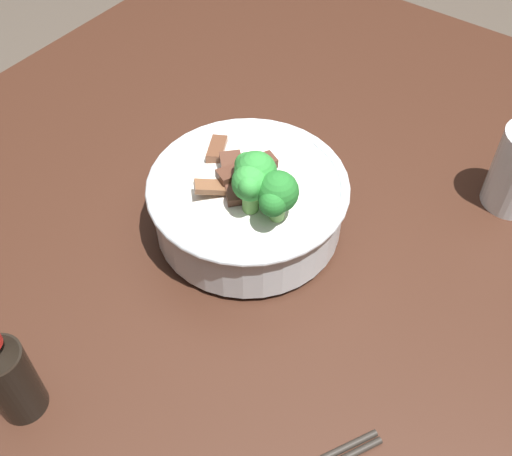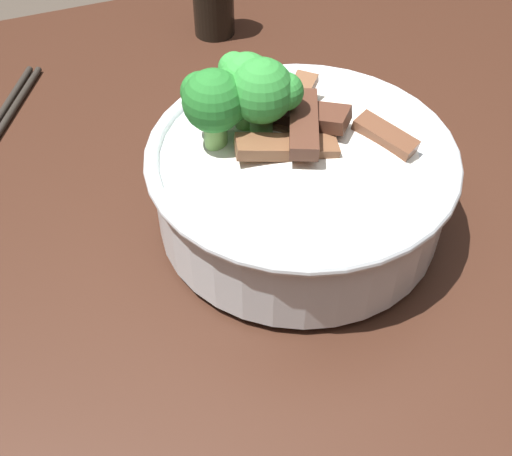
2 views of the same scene
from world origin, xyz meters
name	(u,v)px [view 1 (image 1 of 2)]	position (x,y,z in m)	size (l,w,h in m)	color
dining_table	(341,267)	(0.00, 0.00, 0.72)	(1.25, 1.08, 0.82)	#381E14
rice_bowl	(249,198)	(0.10, 0.09, 0.88)	(0.24, 0.24, 0.15)	silver
soy_sauce_bottle	(8,375)	(0.14, 0.41, 0.89)	(0.05, 0.05, 0.14)	black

